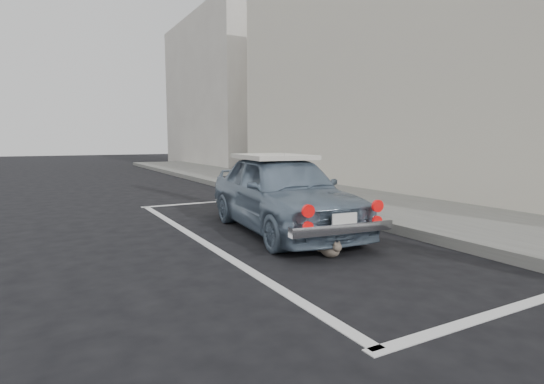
# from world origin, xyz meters

# --- Properties ---
(ground) EXTENTS (80.00, 80.00, 0.00)m
(ground) POSITION_xyz_m (0.00, 0.00, 0.00)
(ground) COLOR black
(ground) RESTS_ON ground
(sidewalk) EXTENTS (2.80, 40.00, 0.15)m
(sidewalk) POSITION_xyz_m (3.20, 2.00, 0.07)
(sidewalk) COLOR slate
(sidewalk) RESTS_ON ground
(shop_building) EXTENTS (3.50, 18.00, 7.00)m
(shop_building) POSITION_xyz_m (6.33, 4.00, 3.49)
(shop_building) COLOR silver
(shop_building) RESTS_ON ground
(building_far) EXTENTS (3.50, 10.00, 8.00)m
(building_far) POSITION_xyz_m (6.35, 20.00, 4.00)
(building_far) COLOR beige
(building_far) RESTS_ON ground
(pline_rear) EXTENTS (3.00, 0.12, 0.01)m
(pline_rear) POSITION_xyz_m (0.50, -0.50, 0.00)
(pline_rear) COLOR silver
(pline_rear) RESTS_ON ground
(pline_front) EXTENTS (3.00, 0.12, 0.01)m
(pline_front) POSITION_xyz_m (0.50, 6.50, 0.00)
(pline_front) COLOR silver
(pline_front) RESTS_ON ground
(pline_side) EXTENTS (0.12, 7.00, 0.01)m
(pline_side) POSITION_xyz_m (-0.90, 3.00, 0.00)
(pline_side) COLOR silver
(pline_side) RESTS_ON ground
(retro_coupe) EXTENTS (1.80, 3.69, 1.21)m
(retro_coupe) POSITION_xyz_m (0.44, 3.09, 0.61)
(retro_coupe) COLOR slate
(retro_coupe) RESTS_ON ground
(cat) EXTENTS (0.21, 0.43, 0.23)m
(cat) POSITION_xyz_m (0.19, 1.51, 0.10)
(cat) COLOR #675E4F
(cat) RESTS_ON ground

